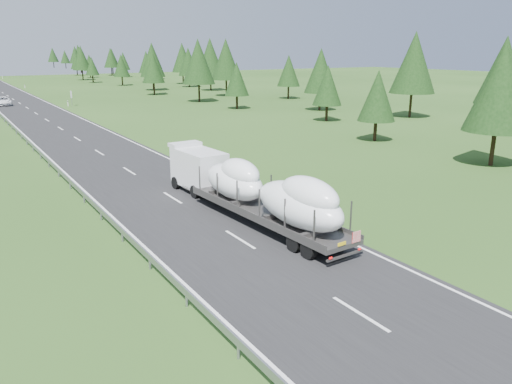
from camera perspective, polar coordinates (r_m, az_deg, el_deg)
ground at (r=19.74m, az=11.81°, el=-13.50°), size 400.00×400.00×0.00m
road_surface at (r=113.23m, az=-26.07°, el=9.54°), size 10.00×400.00×0.02m
marker_posts at (r=168.44m, az=-26.11°, el=11.33°), size 0.13×350.08×1.00m
highway_sign at (r=94.50m, az=-20.37°, el=10.29°), size 0.08×0.90×2.60m
tree_line_right at (r=135.01m, az=-9.54°, el=14.56°), size 27.48×314.14×12.25m
boat_truck at (r=28.89m, az=-0.69°, el=0.62°), size 3.13×17.32×3.62m
distant_van at (r=100.46m, az=-26.96°, el=9.24°), size 2.74×5.58×1.52m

